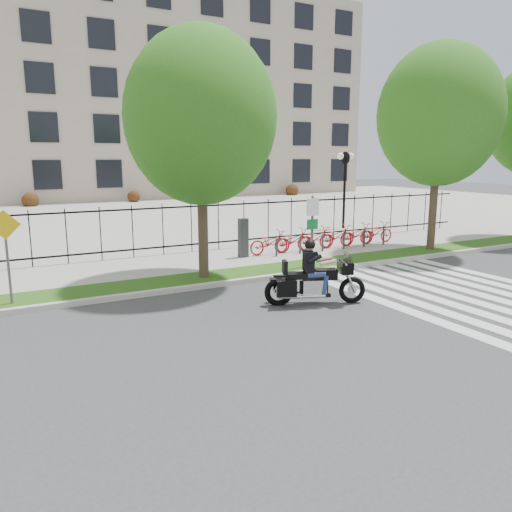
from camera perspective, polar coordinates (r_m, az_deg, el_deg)
ground at (r=12.75m, az=8.09°, el=-6.97°), size 120.00×120.00×0.00m
curb at (r=16.06m, az=-0.65°, el=-2.74°), size 60.00×0.20×0.15m
grass_verge at (r=16.80m, az=-2.01°, el=-2.13°), size 60.00×1.50×0.15m
sidewalk at (r=19.01m, az=-5.39°, el=-0.58°), size 60.00×3.50×0.15m
plaza at (r=35.64m, az=-16.66°, el=4.50°), size 80.00×34.00×0.10m
crosswalk_stripes at (r=16.00m, az=22.13°, el=-3.90°), size 5.70×8.00×0.01m
iron_fence at (r=20.43m, az=-7.39°, el=3.26°), size 30.00×0.06×2.00m
office_building at (r=55.40m, az=-21.82°, el=16.73°), size 60.00×21.90×20.15m
lamp_post_right at (r=27.74m, az=10.14°, el=9.54°), size 1.06×0.70×4.25m
street_tree_1 at (r=15.86m, az=-6.35°, el=15.47°), size 4.66×4.66×7.69m
street_tree_2 at (r=21.98m, az=20.22°, el=14.86°), size 4.93×4.93×8.29m
bike_share_station at (r=21.26m, az=7.87°, el=2.15°), size 7.78×0.86×1.50m
sign_pole_regulatory at (r=17.55m, az=6.44°, el=3.92°), size 0.50×0.09×2.50m
sign_pole_warning at (r=14.43m, az=-26.65°, el=1.20°), size 0.78×0.09×2.49m
motorcycle_rider at (r=13.65m, az=6.76°, el=-2.57°), size 2.65×1.45×2.16m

